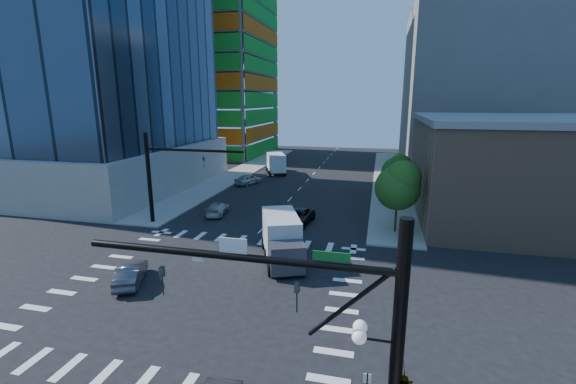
# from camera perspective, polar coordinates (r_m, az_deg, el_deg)

# --- Properties ---
(ground) EXTENTS (160.00, 160.00, 0.00)m
(ground) POSITION_cam_1_polar(r_m,az_deg,el_deg) (27.19, -11.63, -13.53)
(ground) COLOR black
(ground) RESTS_ON ground
(road_markings) EXTENTS (20.00, 20.00, 0.01)m
(road_markings) POSITION_cam_1_polar(r_m,az_deg,el_deg) (27.18, -11.63, -13.52)
(road_markings) COLOR silver
(road_markings) RESTS_ON ground
(sidewalk_ne) EXTENTS (5.00, 60.00, 0.15)m
(sidewalk_ne) POSITION_cam_1_polar(r_m,az_deg,el_deg) (63.01, 14.83, 1.93)
(sidewalk_ne) COLOR gray
(sidewalk_ne) RESTS_ON ground
(sidewalk_nw) EXTENTS (5.00, 60.00, 0.15)m
(sidewalk_nw) POSITION_cam_1_polar(r_m,az_deg,el_deg) (67.12, -7.03, 2.97)
(sidewalk_nw) COLOR gray
(sidewalk_nw) RESTS_ON ground
(construction_building) EXTENTS (25.16, 34.50, 70.60)m
(construction_building) POSITION_cam_1_polar(r_m,az_deg,el_deg) (92.82, -11.73, 20.91)
(construction_building) COLOR slate
(construction_building) RESTS_ON ground
(commercial_building) EXTENTS (20.50, 22.50, 10.60)m
(commercial_building) POSITION_cam_1_polar(r_m,az_deg,el_deg) (46.60, 31.18, 3.01)
(commercial_building) COLOR #9D775B
(commercial_building) RESTS_ON ground
(bg_building_ne) EXTENTS (24.00, 30.00, 28.00)m
(bg_building_ne) POSITION_cam_1_polar(r_m,az_deg,el_deg) (78.54, 26.18, 13.46)
(bg_building_ne) COLOR #68635D
(bg_building_ne) RESTS_ON ground
(signal_mast_se) EXTENTS (10.51, 2.48, 9.00)m
(signal_mast_se) POSITION_cam_1_polar(r_m,az_deg,el_deg) (12.58, 11.44, -21.82)
(signal_mast_se) COLOR black
(signal_mast_se) RESTS_ON sidewalk_se
(signal_mast_nw) EXTENTS (10.20, 0.40, 9.00)m
(signal_mast_nw) POSITION_cam_1_polar(r_m,az_deg,el_deg) (39.78, -18.17, 3.08)
(signal_mast_nw) COLOR black
(signal_mast_nw) RESTS_ON sidewalk_nw
(tree_south) EXTENTS (4.16, 4.16, 6.82)m
(tree_south) POSITION_cam_1_polar(r_m,az_deg,el_deg) (36.55, 16.18, 1.05)
(tree_south) COLOR #382316
(tree_south) RESTS_ON sidewalk_ne
(tree_north) EXTENTS (3.54, 3.52, 5.78)m
(tree_north) POSITION_cam_1_polar(r_m,az_deg,el_deg) (48.47, 15.90, 3.19)
(tree_north) COLOR #382316
(tree_north) RESTS_ON sidewalk_ne
(car_nb_far) EXTENTS (3.05, 5.51, 1.46)m
(car_nb_far) POSITION_cam_1_polar(r_m,az_deg,el_deg) (38.85, 1.45, -3.72)
(car_nb_far) COLOR black
(car_nb_far) RESTS_ON ground
(car_sb_near) EXTENTS (2.57, 4.81, 1.33)m
(car_sb_near) POSITION_cam_1_polar(r_m,az_deg,el_deg) (42.72, -10.36, -2.43)
(car_sb_near) COLOR #BBBBBB
(car_sb_near) RESTS_ON ground
(car_sb_mid) EXTENTS (3.60, 4.93, 1.56)m
(car_sb_mid) POSITION_cam_1_polar(r_m,az_deg,el_deg) (57.17, -5.87, 1.88)
(car_sb_mid) COLOR silver
(car_sb_mid) RESTS_ON ground
(car_sb_cross) EXTENTS (3.04, 4.52, 1.41)m
(car_sb_cross) POSITION_cam_1_polar(r_m,az_deg,el_deg) (28.84, -22.29, -11.12)
(car_sb_cross) COLOR #48494D
(car_sb_cross) RESTS_ON ground
(box_truck_near) EXTENTS (5.01, 7.12, 3.44)m
(box_truck_near) POSITION_cam_1_polar(r_m,az_deg,el_deg) (29.90, -0.81, -7.48)
(box_truck_near) COLOR black
(box_truck_near) RESTS_ON ground
(box_truck_far) EXTENTS (5.08, 7.13, 3.44)m
(box_truck_far) POSITION_cam_1_polar(r_m,az_deg,el_deg) (65.76, -1.87, 4.13)
(box_truck_far) COLOR black
(box_truck_far) RESTS_ON ground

